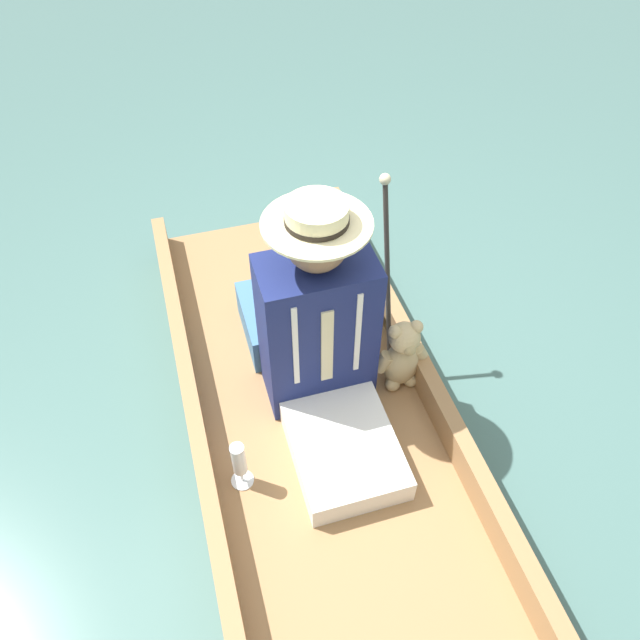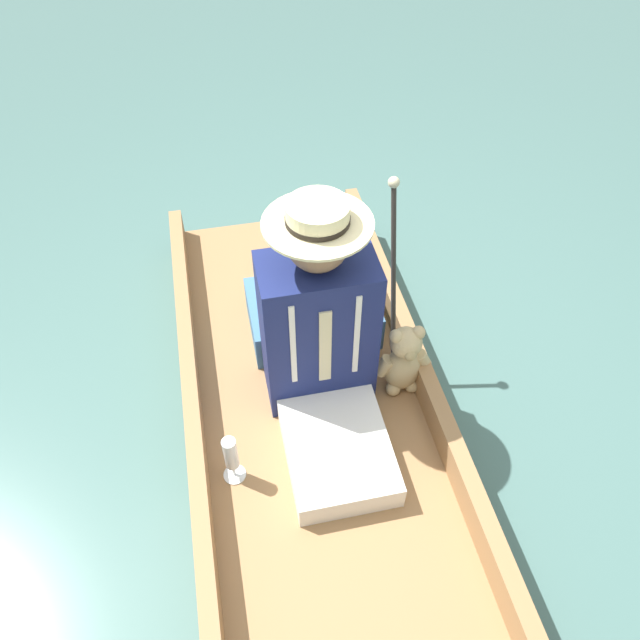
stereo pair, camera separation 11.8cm
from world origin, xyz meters
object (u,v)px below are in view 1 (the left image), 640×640
teddy_bear (402,356)px  walking_cane (387,256)px  seated_person (322,342)px  wine_glass (239,462)px

teddy_bear → walking_cane: (-0.01, -0.26, 0.30)m
seated_person → teddy_bear: 0.38m
seated_person → teddy_bear: size_ratio=2.65×
teddy_bear → walking_cane: walking_cane is taller
wine_glass → teddy_bear: bearing=-159.4°
walking_cane → seated_person: bearing=37.4°
teddy_bear → walking_cane: 0.40m
seated_person → teddy_bear: (-0.33, 0.01, -0.19)m
teddy_bear → walking_cane: size_ratio=0.44×
wine_glass → walking_cane: 0.95m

